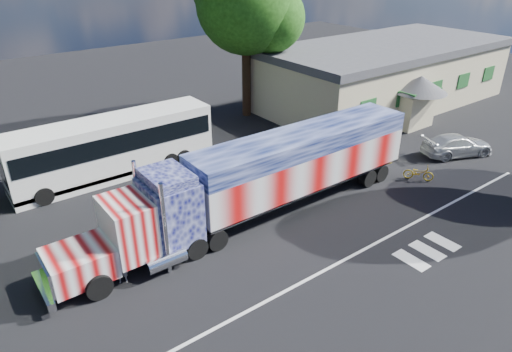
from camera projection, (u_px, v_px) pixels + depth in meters
ground at (293, 233)px, 22.22m from camera, size 100.00×100.00×0.00m
lane_markings at (377, 258)px, 20.44m from camera, size 30.00×2.67×0.01m
semi_truck at (266, 176)px, 22.80m from camera, size 20.15×3.18×4.30m
coach_bus at (114, 146)px, 27.18m from camera, size 12.11×2.82×3.52m
hall_building at (386, 74)px, 39.45m from camera, size 22.40×12.80×5.20m
parked_car at (457, 145)px, 30.23m from camera, size 5.19×3.61×1.40m
woman at (121, 268)px, 18.67m from camera, size 0.62×0.52×1.46m
bicycle at (419, 173)px, 27.08m from camera, size 1.51×1.75×0.91m
tree_ne_a at (247, 5)px, 33.97m from camera, size 7.82×7.45×12.37m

